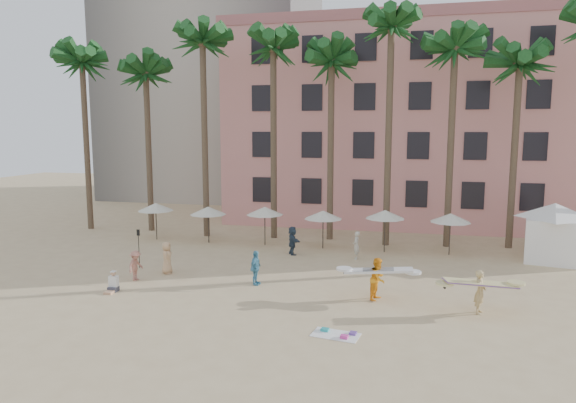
{
  "coord_description": "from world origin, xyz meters",
  "views": [
    {
      "loc": [
        4.33,
        -20.28,
        7.83
      ],
      "look_at": [
        -1.84,
        6.0,
        4.0
      ],
      "focal_mm": 32.0,
      "sensor_mm": 36.0,
      "label": 1
    }
  ],
  "objects_px": {
    "carrier_yellow": "(480,289)",
    "cabana": "(554,227)",
    "carrier_white": "(378,278)",
    "pink_hotel": "(441,127)"
  },
  "relations": [
    {
      "from": "carrier_white",
      "to": "carrier_yellow",
      "type": "bearing_deg",
      "value": -10.87
    },
    {
      "from": "carrier_yellow",
      "to": "carrier_white",
      "type": "height_order",
      "value": "carrier_white"
    },
    {
      "from": "pink_hotel",
      "to": "cabana",
      "type": "distance_m",
      "value": 15.99
    },
    {
      "from": "cabana",
      "to": "carrier_white",
      "type": "height_order",
      "value": "cabana"
    },
    {
      "from": "pink_hotel",
      "to": "carrier_white",
      "type": "bearing_deg",
      "value": -99.51
    },
    {
      "from": "pink_hotel",
      "to": "cabana",
      "type": "relative_size",
      "value": 6.57
    },
    {
      "from": "carrier_yellow",
      "to": "cabana",
      "type": "bearing_deg",
      "value": 62.34
    },
    {
      "from": "pink_hotel",
      "to": "carrier_yellow",
      "type": "height_order",
      "value": "pink_hotel"
    },
    {
      "from": "cabana",
      "to": "carrier_yellow",
      "type": "height_order",
      "value": "cabana"
    },
    {
      "from": "cabana",
      "to": "carrier_yellow",
      "type": "xyz_separation_m",
      "value": [
        -5.36,
        -10.22,
        -1.01
      ]
    }
  ]
}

